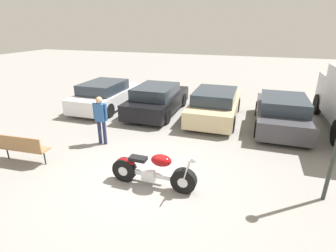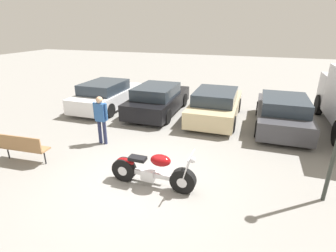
{
  "view_description": "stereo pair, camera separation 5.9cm",
  "coord_description": "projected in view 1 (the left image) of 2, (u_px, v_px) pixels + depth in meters",
  "views": [
    {
      "loc": [
        2.51,
        -5.43,
        3.87
      ],
      "look_at": [
        0.12,
        1.88,
        0.85
      ],
      "focal_mm": 28.0,
      "sensor_mm": 36.0,
      "label": 1
    },
    {
      "loc": [
        2.57,
        -5.42,
        3.87
      ],
      "look_at": [
        0.12,
        1.88,
        0.85
      ],
      "focal_mm": 28.0,
      "sensor_mm": 36.0,
      "label": 2
    }
  ],
  "objects": [
    {
      "name": "ground_plane",
      "position": [
        142.0,
        180.0,
        6.95
      ],
      "size": [
        60.0,
        60.0,
        0.0
      ],
      "primitive_type": "plane",
      "color": "gray"
    },
    {
      "name": "motorcycle",
      "position": [
        152.0,
        171.0,
        6.56
      ],
      "size": [
        2.23,
        0.62,
        1.06
      ],
      "color": "black",
      "rests_on": "ground_plane"
    },
    {
      "name": "parked_car_white",
      "position": [
        106.0,
        95.0,
        12.72
      ],
      "size": [
        1.93,
        4.22,
        1.3
      ],
      "color": "white",
      "rests_on": "ground_plane"
    },
    {
      "name": "parked_car_black",
      "position": [
        157.0,
        100.0,
        11.99
      ],
      "size": [
        1.93,
        4.22,
        1.3
      ],
      "color": "black",
      "rests_on": "ground_plane"
    },
    {
      "name": "parked_car_champagne",
      "position": [
        215.0,
        105.0,
        11.2
      ],
      "size": [
        1.93,
        4.22,
        1.3
      ],
      "color": "#C6B284",
      "rests_on": "ground_plane"
    },
    {
      "name": "parked_car_dark_grey",
      "position": [
        282.0,
        113.0,
        10.21
      ],
      "size": [
        1.93,
        4.22,
        1.3
      ],
      "color": "#3D3D42",
      "rests_on": "ground_plane"
    },
    {
      "name": "park_bench",
      "position": [
        21.0,
        146.0,
        7.6
      ],
      "size": [
        1.54,
        0.49,
        0.89
      ],
      "color": "#997047",
      "rests_on": "ground_plane"
    },
    {
      "name": "person_standing",
      "position": [
        101.0,
        116.0,
        8.69
      ],
      "size": [
        0.52,
        0.22,
        1.66
      ],
      "color": "#232847",
      "rests_on": "ground_plane"
    }
  ]
}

